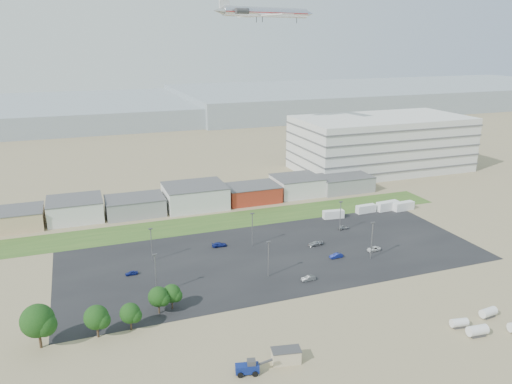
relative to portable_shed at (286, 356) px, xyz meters
name	(u,v)px	position (x,y,z in m)	size (l,w,h in m)	color
ground	(286,289)	(11.83, 26.83, -1.42)	(700.00, 700.00, 0.00)	#807051
parking_lot	(275,255)	(16.83, 46.83, -1.42)	(120.00, 50.00, 0.01)	black
grass_strip	(226,221)	(11.83, 78.83, -1.41)	(160.00, 16.00, 0.02)	#335720
hills_backdrop	(180,108)	(51.83, 341.83, 3.08)	(700.00, 200.00, 9.00)	gray
building_row	(165,199)	(-5.17, 97.83, 2.58)	(170.00, 20.00, 8.00)	silver
parking_garage	(381,143)	(101.83, 121.83, 11.08)	(80.00, 40.00, 25.00)	silver
portable_shed	(286,356)	(0.00, 0.00, 0.00)	(5.65, 2.93, 2.85)	#BEAF8F
telehandler	(247,367)	(-8.18, -0.72, 0.05)	(7.06, 2.35, 2.94)	navy
storage_tank_nw	(459,323)	(39.98, -1.75, -0.32)	(3.67, 1.83, 2.20)	silver
storage_tank_ne	(488,312)	(49.06, -0.68, -0.24)	(3.95, 1.98, 2.37)	silver
storage_tank_sw	(477,330)	(41.24, -5.67, -0.13)	(4.30, 2.15, 2.58)	silver
box_trailer_a	(333,214)	(47.89, 68.64, -0.05)	(7.35, 2.30, 2.75)	silver
box_trailer_b	(366,209)	(61.68, 69.80, -0.03)	(7.43, 2.32, 2.79)	silver
box_trailer_c	(388,206)	(70.48, 69.31, 0.19)	(8.62, 2.69, 3.23)	silver
box_trailer_d	(404,206)	(75.99, 67.35, 0.10)	(8.10, 2.53, 3.04)	silver
tree_far_left	(38,324)	(-44.54, 21.52, 3.97)	(7.19, 7.19, 10.78)	black
tree_left	(97,320)	(-33.48, 21.39, 2.68)	(5.47, 5.47, 8.20)	black
tree_mid	(130,315)	(-26.64, 21.80, 2.10)	(4.69, 4.69, 7.04)	black
tree_right	(158,299)	(-19.86, 26.43, 2.27)	(4.93, 4.93, 7.39)	black
tree_near	(172,295)	(-16.64, 27.47, 2.00)	(4.57, 4.57, 6.85)	black
lightpole_front_l	(156,274)	(-18.81, 35.70, 3.85)	(1.24, 0.52, 10.55)	slate
lightpole_front_m	(268,259)	(10.26, 35.12, 3.50)	(1.16, 0.48, 9.84)	slate
lightpole_front_r	(372,240)	(41.65, 35.42, 4.03)	(1.28, 0.53, 10.91)	slate
lightpole_back_l	(152,245)	(-16.79, 55.40, 3.41)	(1.14, 0.47, 9.66)	slate
lightpole_back_m	(252,229)	(13.27, 55.81, 3.73)	(1.21, 0.51, 10.30)	slate
lightpole_back_r	(340,217)	(43.70, 56.82, 3.66)	(1.20, 0.50, 10.16)	slate
airliner	(266,12)	(43.62, 122.85, 68.58)	(48.32, 32.94, 14.28)	silver
parked_car_0	(374,249)	(45.39, 39.61, -0.83)	(1.97, 4.26, 1.18)	silver
parked_car_1	(336,256)	(32.60, 39.05, -0.76)	(1.40, 4.00, 1.32)	navy
parked_car_5	(132,273)	(-23.40, 48.34, -0.87)	(1.31, 3.26, 1.11)	navy
parked_car_6	(219,245)	(3.63, 58.35, -0.77)	(1.82, 4.48, 1.30)	navy
parked_car_8	(343,227)	(45.79, 58.04, -0.79)	(1.49, 3.69, 1.26)	#A5A5AA
parked_car_12	(315,244)	(31.03, 49.09, -0.77)	(1.82, 4.49, 1.30)	#A5A5AA
parked_car_13	(308,278)	(19.02, 29.17, -0.79)	(1.35, 3.86, 1.27)	#595B5E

